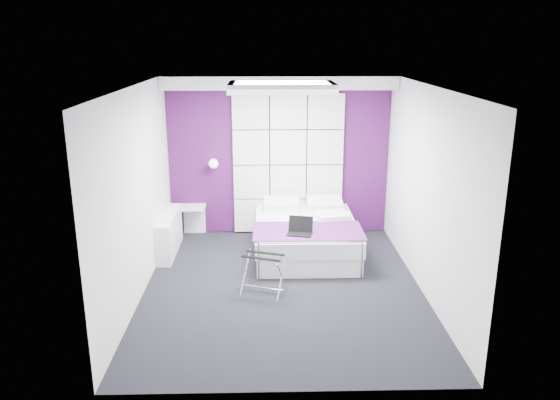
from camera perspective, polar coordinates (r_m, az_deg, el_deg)
name	(u,v)px	position (r m, az deg, el deg)	size (l,w,h in m)	color
floor	(283,288)	(7.25, 0.30, -9.15)	(4.40, 4.40, 0.00)	black
ceiling	(283,86)	(6.56, 0.34, 11.79)	(4.40, 4.40, 0.00)	white
wall_back	(279,156)	(8.92, -0.13, 4.62)	(3.60, 3.60, 0.00)	silver
wall_left	(138,194)	(6.97, -14.64, 0.66)	(4.40, 4.40, 0.00)	silver
wall_right	(426,191)	(7.08, 15.05, 0.86)	(4.40, 4.40, 0.00)	silver
accent_wall	(279,156)	(8.91, -0.13, 4.61)	(3.58, 0.02, 2.58)	#441048
soffit	(279,82)	(8.51, -0.09, 12.21)	(3.58, 0.50, 0.20)	white
headboard	(288,165)	(8.90, 0.85, 3.73)	(1.80, 0.08, 2.30)	white
skylight	(282,86)	(7.16, 0.18, 11.79)	(1.36, 0.86, 0.12)	white
wall_lamp	(214,163)	(8.84, -6.94, 3.86)	(0.15, 0.15, 0.15)	white
radiator	(169,233)	(8.46, -11.51, -3.44)	(0.22, 1.20, 0.60)	white
bed	(305,236)	(8.26, 2.68, -3.76)	(1.56, 1.87, 0.66)	white
nightstand	(193,207)	(9.03, -9.09, -0.75)	(0.40, 0.31, 0.04)	white
luggage_rack	(263,274)	(7.04, -1.74, -7.69)	(0.51, 0.38, 0.51)	silver
laptop	(299,230)	(7.61, 2.05, -3.11)	(0.34, 0.24, 0.24)	black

